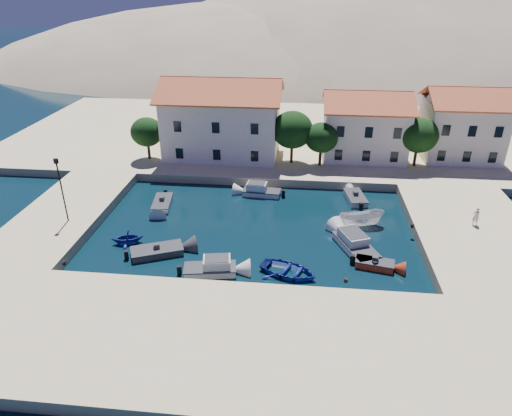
# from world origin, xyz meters

# --- Properties ---
(ground) EXTENTS (400.00, 400.00, 0.00)m
(ground) POSITION_xyz_m (0.00, 0.00, 0.00)
(ground) COLOR black
(ground) RESTS_ON ground
(quay_south) EXTENTS (52.00, 12.00, 1.00)m
(quay_south) POSITION_xyz_m (0.00, -6.00, 0.50)
(quay_south) COLOR beige
(quay_south) RESTS_ON ground
(quay_east) EXTENTS (11.00, 20.00, 1.00)m
(quay_east) POSITION_xyz_m (20.50, 10.00, 0.50)
(quay_east) COLOR beige
(quay_east) RESTS_ON ground
(quay_west) EXTENTS (8.00, 20.00, 1.00)m
(quay_west) POSITION_xyz_m (-19.00, 10.00, 0.50)
(quay_west) COLOR beige
(quay_west) RESTS_ON ground
(quay_north) EXTENTS (80.00, 36.00, 1.00)m
(quay_north) POSITION_xyz_m (2.00, 38.00, 0.50)
(quay_north) COLOR beige
(quay_north) RESTS_ON ground
(hills) EXTENTS (254.00, 176.00, 99.00)m
(hills) POSITION_xyz_m (20.64, 123.62, -23.40)
(hills) COLOR gray
(hills) RESTS_ON ground
(building_left) EXTENTS (14.70, 9.45, 9.70)m
(building_left) POSITION_xyz_m (-6.00, 28.00, 5.94)
(building_left) COLOR silver
(building_left) RESTS_ON quay_north
(building_mid) EXTENTS (10.50, 8.40, 8.30)m
(building_mid) POSITION_xyz_m (12.00, 29.00, 5.22)
(building_mid) COLOR silver
(building_mid) RESTS_ON quay_north
(building_right) EXTENTS (9.45, 8.40, 8.80)m
(building_right) POSITION_xyz_m (24.00, 30.00, 5.47)
(building_right) COLOR silver
(building_right) RESTS_ON quay_north
(trees) EXTENTS (37.30, 5.30, 6.45)m
(trees) POSITION_xyz_m (4.51, 25.46, 4.84)
(trees) COLOR #382314
(trees) RESTS_ON quay_north
(lamppost) EXTENTS (0.35, 0.25, 6.22)m
(lamppost) POSITION_xyz_m (-17.50, 8.00, 4.75)
(lamppost) COLOR black
(lamppost) RESTS_ON quay_west
(bollards) EXTENTS (29.36, 9.56, 0.30)m
(bollards) POSITION_xyz_m (2.80, 3.87, 1.15)
(bollards) COLOR black
(bollards) RESTS_ON ground
(motorboat_grey_sw) EXTENTS (4.84, 3.55, 1.25)m
(motorboat_grey_sw) POSITION_xyz_m (-7.89, 4.64, 0.29)
(motorboat_grey_sw) COLOR #323337
(motorboat_grey_sw) RESTS_ON ground
(cabin_cruiser_south) EXTENTS (4.47, 2.49, 1.60)m
(cabin_cruiser_south) POSITION_xyz_m (-2.75, 2.30, 0.48)
(cabin_cruiser_south) COLOR silver
(cabin_cruiser_south) RESTS_ON ground
(rowboat_south) EXTENTS (5.65, 4.87, 0.98)m
(rowboat_south) POSITION_xyz_m (3.63, 2.82, 0.00)
(rowboat_south) COLOR navy
(rowboat_south) RESTS_ON ground
(motorboat_red_se) EXTENTS (3.35, 2.02, 1.25)m
(motorboat_red_se) POSITION_xyz_m (10.70, 4.58, 0.30)
(motorboat_red_se) COLOR maroon
(motorboat_red_se) RESTS_ON ground
(cabin_cruiser_east) EXTENTS (4.10, 5.80, 1.60)m
(cabin_cruiser_east) POSITION_xyz_m (9.41, 7.10, 0.48)
(cabin_cruiser_east) COLOR silver
(cabin_cruiser_east) RESTS_ON ground
(boat_east) EXTENTS (4.73, 2.65, 1.73)m
(boat_east) POSITION_xyz_m (10.27, 11.68, 0.00)
(boat_east) COLOR silver
(boat_east) RESTS_ON ground
(motorboat_white_ne) EXTENTS (2.47, 4.18, 1.25)m
(motorboat_white_ne) POSITION_xyz_m (10.24, 17.42, 0.29)
(motorboat_white_ne) COLOR silver
(motorboat_white_ne) RESTS_ON ground
(rowboat_west) EXTENTS (3.36, 3.11, 1.46)m
(rowboat_west) POSITION_xyz_m (-11.12, 6.19, 0.00)
(rowboat_west) COLOR navy
(rowboat_west) RESTS_ON ground
(motorboat_white_west) EXTENTS (2.34, 4.27, 1.25)m
(motorboat_white_west) POSITION_xyz_m (-10.17, 13.94, 0.29)
(motorboat_white_west) COLOR silver
(motorboat_white_west) RESTS_ON ground
(cabin_cruiser_north) EXTENTS (4.25, 2.09, 1.60)m
(cabin_cruiser_north) POSITION_xyz_m (0.04, 17.70, 0.48)
(cabin_cruiser_north) COLOR silver
(cabin_cruiser_north) RESTS_ON ground
(pedestrian) EXTENTS (0.67, 0.46, 1.77)m
(pedestrian) POSITION_xyz_m (20.55, 11.18, 1.89)
(pedestrian) COLOR beige
(pedestrian) RESTS_ON quay_east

